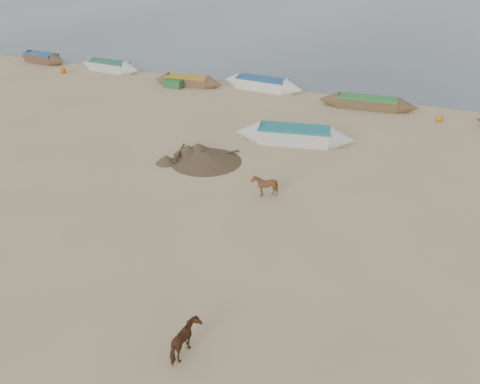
# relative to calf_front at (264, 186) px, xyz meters

# --- Properties ---
(ground) EXTENTS (140.00, 140.00, 0.00)m
(ground) POSITION_rel_calf_front_xyz_m (-0.28, -5.82, -0.50)
(ground) COLOR tan
(ground) RESTS_ON ground
(sea) EXTENTS (160.00, 160.00, 0.00)m
(sea) POSITION_rel_calf_front_xyz_m (-0.28, 76.18, -0.49)
(sea) COLOR slate
(sea) RESTS_ON ground
(calf_front) EXTENTS (1.03, 0.95, 1.00)m
(calf_front) POSITION_rel_calf_front_xyz_m (0.00, 0.00, 0.00)
(calf_front) COLOR #58341B
(calf_front) RESTS_ON ground
(calf_right) EXTENTS (1.13, 1.19, 0.93)m
(calf_right) POSITION_rel_calf_front_xyz_m (1.46, -8.82, -0.03)
(calf_right) COLOR #57321C
(calf_right) RESTS_ON ground
(near_canoe) EXTENTS (6.53, 2.68, 0.87)m
(near_canoe) POSITION_rel_calf_front_xyz_m (-0.83, 6.28, -0.06)
(near_canoe) COLOR silver
(near_canoe) RESTS_ON ground
(debris_pile) EXTENTS (4.62, 4.62, 0.48)m
(debris_pile) POSITION_rel_calf_front_xyz_m (-3.91, 2.12, -0.26)
(debris_pile) COLOR brown
(debris_pile) RESTS_ON ground
(waterline_canoes) EXTENTS (60.88, 3.65, 0.87)m
(waterline_canoes) POSITION_rel_calf_front_xyz_m (-0.54, 14.38, -0.09)
(waterline_canoes) COLOR brown
(waterline_canoes) RESTS_ON ground
(beach_clutter) EXTENTS (45.41, 3.53, 0.64)m
(beach_clutter) POSITION_rel_calf_front_xyz_m (3.72, 14.05, -0.20)
(beach_clutter) COLOR #2C6334
(beach_clutter) RESTS_ON ground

